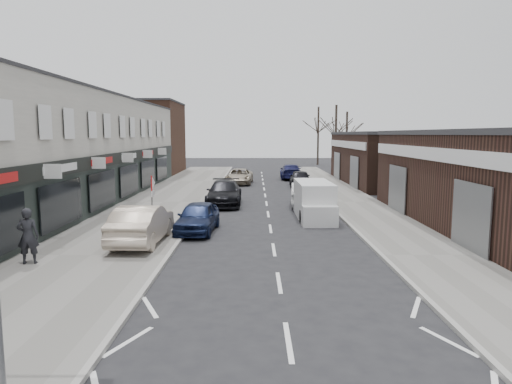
{
  "coord_description": "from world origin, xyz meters",
  "views": [
    {
      "loc": [
        -0.72,
        -7.48,
        4.51
      ],
      "look_at": [
        -0.7,
        7.54,
        2.6
      ],
      "focal_mm": 32.0,
      "sensor_mm": 36.0,
      "label": 1
    }
  ],
  "objects_px": {
    "pedestrian": "(28,236)",
    "parked_car_right_c": "(291,172)",
    "warning_sign": "(152,188)",
    "sedan_on_pavement": "(142,224)",
    "parked_car_left_a": "(198,217)",
    "parked_car_left_c": "(239,176)",
    "white_van": "(314,201)",
    "parked_car_left_b": "(224,193)",
    "parked_car_right_a": "(304,194)",
    "parked_car_right_b": "(300,178)"
  },
  "relations": [
    {
      "from": "pedestrian",
      "to": "parked_car_right_c",
      "type": "distance_m",
      "value": 32.9
    },
    {
      "from": "warning_sign",
      "to": "parked_car_right_c",
      "type": "relative_size",
      "value": 0.52
    },
    {
      "from": "parked_car_right_c",
      "to": "sedan_on_pavement",
      "type": "bearing_deg",
      "value": 75.32
    },
    {
      "from": "warning_sign",
      "to": "pedestrian",
      "type": "xyz_separation_m",
      "value": [
        -3.28,
        -4.33,
        -1.12
      ]
    },
    {
      "from": "parked_car_left_a",
      "to": "parked_car_left_c",
      "type": "distance_m",
      "value": 20.6
    },
    {
      "from": "sedan_on_pavement",
      "to": "parked_car_left_c",
      "type": "bearing_deg",
      "value": -96.09
    },
    {
      "from": "white_van",
      "to": "warning_sign",
      "type": "bearing_deg",
      "value": -148.38
    },
    {
      "from": "sedan_on_pavement",
      "to": "parked_car_left_a",
      "type": "height_order",
      "value": "sedan_on_pavement"
    },
    {
      "from": "parked_car_left_b",
      "to": "parked_car_right_a",
      "type": "relative_size",
      "value": 1.18
    },
    {
      "from": "parked_car_left_a",
      "to": "parked_car_left_b",
      "type": "height_order",
      "value": "parked_car_left_b"
    },
    {
      "from": "white_van",
      "to": "parked_car_left_b",
      "type": "relative_size",
      "value": 0.95
    },
    {
      "from": "parked_car_right_a",
      "to": "parked_car_left_c",
      "type": "bearing_deg",
      "value": -65.39
    },
    {
      "from": "parked_car_left_b",
      "to": "parked_car_left_c",
      "type": "xyz_separation_m",
      "value": [
        0.52,
        12.45,
        -0.08
      ]
    },
    {
      "from": "sedan_on_pavement",
      "to": "pedestrian",
      "type": "distance_m",
      "value": 4.35
    },
    {
      "from": "parked_car_left_c",
      "to": "warning_sign",
      "type": "bearing_deg",
      "value": -94.77
    },
    {
      "from": "white_van",
      "to": "sedan_on_pavement",
      "type": "relative_size",
      "value": 1.07
    },
    {
      "from": "parked_car_right_a",
      "to": "parked_car_right_b",
      "type": "height_order",
      "value": "parked_car_right_a"
    },
    {
      "from": "warning_sign",
      "to": "parked_car_left_a",
      "type": "distance_m",
      "value": 2.65
    },
    {
      "from": "parked_car_left_c",
      "to": "parked_car_left_a",
      "type": "bearing_deg",
      "value": -90.4
    },
    {
      "from": "sedan_on_pavement",
      "to": "parked_car_left_b",
      "type": "height_order",
      "value": "sedan_on_pavement"
    },
    {
      "from": "white_van",
      "to": "parked_car_left_c",
      "type": "bearing_deg",
      "value": 104.4
    },
    {
      "from": "parked_car_left_b",
      "to": "parked_car_left_c",
      "type": "height_order",
      "value": "parked_car_left_b"
    },
    {
      "from": "sedan_on_pavement",
      "to": "parked_car_right_b",
      "type": "relative_size",
      "value": 1.1
    },
    {
      "from": "pedestrian",
      "to": "parked_car_left_a",
      "type": "height_order",
      "value": "pedestrian"
    },
    {
      "from": "white_van",
      "to": "parked_car_left_a",
      "type": "bearing_deg",
      "value": -149.59
    },
    {
      "from": "warning_sign",
      "to": "parked_car_left_b",
      "type": "distance_m",
      "value": 9.82
    },
    {
      "from": "parked_car_right_a",
      "to": "parked_car_right_b",
      "type": "distance_m",
      "value": 10.62
    },
    {
      "from": "warning_sign",
      "to": "parked_car_left_b",
      "type": "xyz_separation_m",
      "value": [
        2.44,
        9.41,
        -1.43
      ]
    },
    {
      "from": "white_van",
      "to": "parked_car_right_a",
      "type": "distance_m",
      "value": 4.24
    },
    {
      "from": "sedan_on_pavement",
      "to": "parked_car_left_a",
      "type": "distance_m",
      "value": 3.24
    },
    {
      "from": "parked_car_left_b",
      "to": "sedan_on_pavement",
      "type": "bearing_deg",
      "value": -104.43
    },
    {
      "from": "parked_car_left_a",
      "to": "parked_car_left_c",
      "type": "relative_size",
      "value": 0.82
    },
    {
      "from": "parked_car_left_a",
      "to": "parked_car_right_a",
      "type": "bearing_deg",
      "value": 57.66
    },
    {
      "from": "sedan_on_pavement",
      "to": "parked_car_left_b",
      "type": "distance_m",
      "value": 11.03
    },
    {
      "from": "pedestrian",
      "to": "parked_car_right_c",
      "type": "relative_size",
      "value": 0.37
    },
    {
      "from": "pedestrian",
      "to": "parked_car_left_c",
      "type": "bearing_deg",
      "value": -113.7
    },
    {
      "from": "parked_car_right_a",
      "to": "parked_car_right_c",
      "type": "distance_m",
      "value": 17.5
    },
    {
      "from": "white_van",
      "to": "parked_car_left_b",
      "type": "height_order",
      "value": "white_van"
    },
    {
      "from": "parked_car_right_a",
      "to": "sedan_on_pavement",
      "type": "bearing_deg",
      "value": 58.5
    },
    {
      "from": "parked_car_right_a",
      "to": "parked_car_right_b",
      "type": "xyz_separation_m",
      "value": [
        0.77,
        10.59,
        -0.01
      ]
    },
    {
      "from": "warning_sign",
      "to": "parked_car_right_b",
      "type": "height_order",
      "value": "warning_sign"
    },
    {
      "from": "parked_car_right_b",
      "to": "parked_car_right_c",
      "type": "height_order",
      "value": "parked_car_right_c"
    },
    {
      "from": "white_van",
      "to": "pedestrian",
      "type": "distance_m",
      "value": 14.23
    },
    {
      "from": "parked_car_left_b",
      "to": "parked_car_right_a",
      "type": "distance_m",
      "value": 5.09
    },
    {
      "from": "sedan_on_pavement",
      "to": "parked_car_left_b",
      "type": "xyz_separation_m",
      "value": [
        2.6,
        10.72,
        -0.13
      ]
    },
    {
      "from": "parked_car_left_a",
      "to": "parked_car_right_b",
      "type": "relative_size",
      "value": 0.95
    },
    {
      "from": "parked_car_right_c",
      "to": "pedestrian",
      "type": "bearing_deg",
      "value": 71.58
    },
    {
      "from": "white_van",
      "to": "parked_car_left_b",
      "type": "bearing_deg",
      "value": 137.63
    },
    {
      "from": "parked_car_left_a",
      "to": "parked_car_right_c",
      "type": "distance_m",
      "value": 26.04
    },
    {
      "from": "parked_car_left_c",
      "to": "parked_car_right_a",
      "type": "distance_m",
      "value": 13.57
    }
  ]
}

